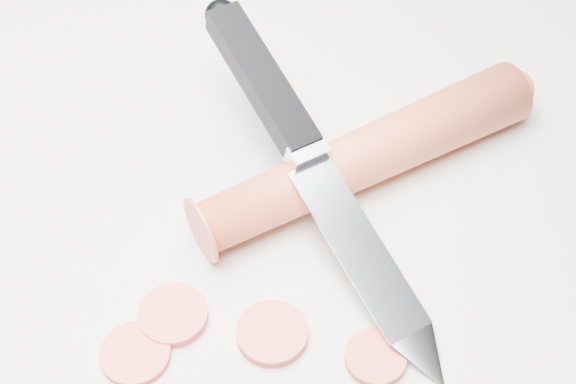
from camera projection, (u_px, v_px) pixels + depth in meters
The scene contains 8 objects.
ground at pixel (257, 266), 0.45m from camera, with size 2.40×2.40×0.00m, color silver.
carrot at pixel (367, 156), 0.47m from camera, with size 0.03×0.03×0.22m, color #DE502F.
carrot_slice_0 at pixel (173, 315), 0.42m from camera, with size 0.04×0.04×0.01m, color #F34C43.
carrot_slice_1 at pixel (269, 330), 0.42m from camera, with size 0.03×0.03×0.01m, color #F34C43.
carrot_slice_2 at pixel (135, 354), 0.41m from camera, with size 0.04×0.04×0.01m, color #F34C43.
carrot_slice_3 at pixel (376, 358), 0.41m from camera, with size 0.03×0.03×0.01m, color #F34C43.
carrot_slice_4 at pixel (272, 333), 0.42m from camera, with size 0.04×0.04×0.01m, color #F34C43.
kitchen_knife at pixel (321, 172), 0.44m from camera, with size 0.25×0.12×0.08m, color silver, non-canonical shape.
Camera 1 is at (0.17, -0.19, 0.37)m, focal length 50.00 mm.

